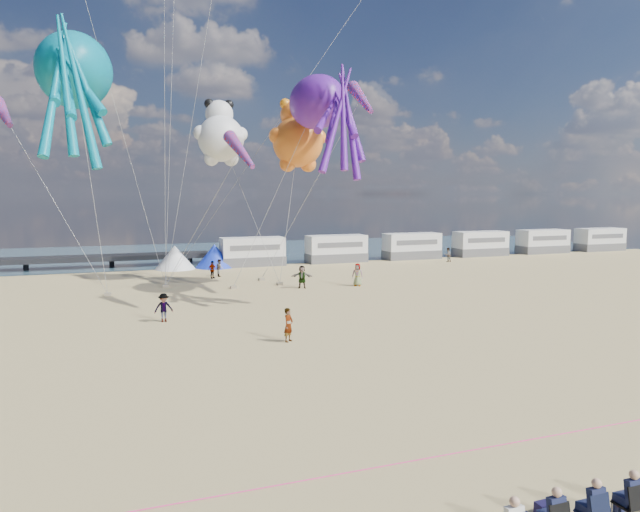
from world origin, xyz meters
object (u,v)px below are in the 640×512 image
Objects in this scene: motorhome_3 at (480,244)px; motorhome_4 at (543,241)px; tent_blue at (215,256)px; beachgoer_2 at (164,308)px; beachgoer_7 at (448,255)px; cooler_navy at (544,509)px; beachgoer_4 at (302,277)px; sandbag_a at (108,294)px; beachgoer_3 at (212,270)px; sandbag_e at (166,286)px; motorhome_0 at (253,252)px; kite_octopus_purple at (317,102)px; windsock_mid at (361,98)px; windsock_right at (241,151)px; motorhome_1 at (336,249)px; tent_white at (175,257)px; spectator_row at (591,504)px; beachgoer_1 at (220,268)px; sandbag_b at (234,287)px; motorhome_2 at (412,246)px; windsock_left at (3,113)px; sandbag_d at (262,279)px; kite_teddy_orange at (298,142)px; kite_octopus_teal at (74,71)px; standing_person at (288,325)px; beachgoer_0 at (358,275)px; sandbag_c at (280,284)px; kite_panda at (221,139)px; motorhome_5 at (600,239)px.

motorhome_3 and motorhome_4 have the same top height.
tent_blue is 25.28m from beachgoer_2.
cooler_navy is at bearing 47.64° from beachgoer_7.
sandbag_a is at bearing -163.18° from beachgoer_4.
sandbag_e is (-4.39, -3.57, -0.68)m from beachgoer_3.
sandbag_a is (-14.31, -13.81, -1.39)m from motorhome_0.
kite_octopus_purple is (-27.88, -18.44, 12.73)m from motorhome_3.
windsock_right is (-9.61, -2.52, -4.23)m from windsock_mid.
motorhome_1 is 1.65× the size of tent_white.
sandbag_a is (-6.31, -13.81, -1.09)m from tent_white.
spectator_row is at bearing -83.10° from kite_octopus_purple.
motorhome_4 is 4.17× the size of beachgoer_1.
sandbag_b and sandbag_e have the same top height.
motorhome_3 is at bearing 16.34° from sandbag_e.
sandbag_e is (-28.91, -11.26, -1.39)m from motorhome_2.
windsock_right reaches higher than motorhome_0.
windsock_left is (-6.50, 1.79, 13.15)m from sandbag_a.
motorhome_2 reaches higher than sandbag_d.
kite_teddy_orange is (4.55, 35.42, 11.09)m from spectator_row.
motorhome_0 is 28.32m from kite_octopus_teal.
tent_white is 0.66× the size of spectator_row.
standing_person is (2.50, -31.15, -0.33)m from tent_white.
beachgoer_3 is 5.70m from sandbag_e.
beachgoer_0 is at bearing -72.56° from motorhome_0.
motorhome_4 is at bearing 41.59° from kite_octopus_purple.
sandbag_c is 16.27m from windsock_mid.
motorhome_1 is 15.66m from beachgoer_1.
cooler_navy is 0.06× the size of windsock_mid.
standing_person is 1.10× the size of beachgoer_1.
beachgoer_0 is at bearing -54.14° from kite_panda.
standing_person is at bearing -100.38° from kite_octopus_purple.
motorhome_0 is at bearing 84.75° from cooler_navy.
windsock_right is (-1.00, -8.02, 10.19)m from sandbag_b.
beachgoer_0 reaches higher than beachgoer_3.
tent_white is 17.60m from beachgoer_4.
beachgoer_0 is (-23.47, -16.01, -0.56)m from motorhome_3.
windsock_right is (-1.89, 27.48, 9.65)m from spectator_row.
motorhome_0 reaches higher than beachgoer_3.
beachgoer_0 is (10.53, 15.14, 0.06)m from standing_person.
sandbag_e is at bearing -158.72° from motorhome_2.
beachgoer_0 is at bearing 74.90° from spectator_row.
beachgoer_0 is (-4.47, -16.01, -0.56)m from motorhome_1.
motorhome_2 is at bearing 33.17° from windsock_right.
tent_white is at bearing 118.04° from sandbag_c.
tent_white is 0.39× the size of kite_octopus_purple.
motorhome_0 reaches higher than standing_person.
spectator_row is 12.20× the size of sandbag_d.
motorhome_3 is 52.10m from windsock_left.
motorhome_5 is 54.16m from sandbag_b.
windsock_mid reaches higher than sandbag_c.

